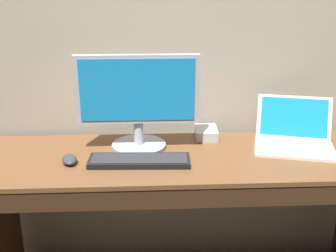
# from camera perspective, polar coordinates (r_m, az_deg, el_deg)

# --- Properties ---
(desk) EXTENTS (1.81, 0.56, 0.78)m
(desk) POSITION_cam_1_polar(r_m,az_deg,el_deg) (1.98, 2.57, -10.84)
(desk) COLOR brown
(desk) RESTS_ON ground
(laptop_white) EXTENTS (0.42, 0.39, 0.21)m
(laptop_white) POSITION_cam_1_polar(r_m,az_deg,el_deg) (2.06, 16.65, -1.28)
(laptop_white) COLOR white
(laptop_white) RESTS_ON desk
(external_monitor) EXTENTS (0.55, 0.25, 0.44)m
(external_monitor) POSITION_cam_1_polar(r_m,az_deg,el_deg) (1.88, -4.11, 3.46)
(external_monitor) COLOR #B7B7BC
(external_monitor) RESTS_ON desk
(wired_keyboard) EXTENTS (0.43, 0.15, 0.03)m
(wired_keyboard) POSITION_cam_1_polar(r_m,az_deg,el_deg) (1.80, -3.88, -4.68)
(wired_keyboard) COLOR black
(wired_keyboard) RESTS_ON desk
(computer_mouse) EXTENTS (0.09, 0.11, 0.03)m
(computer_mouse) POSITION_cam_1_polar(r_m,az_deg,el_deg) (1.84, -13.16, -4.44)
(computer_mouse) COLOR #38383D
(computer_mouse) RESTS_ON desk
(external_drive_box) EXTENTS (0.11, 0.15, 0.05)m
(external_drive_box) POSITION_cam_1_polar(r_m,az_deg,el_deg) (2.08, 5.17, -0.92)
(external_drive_box) COLOR silver
(external_drive_box) RESTS_ON desk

